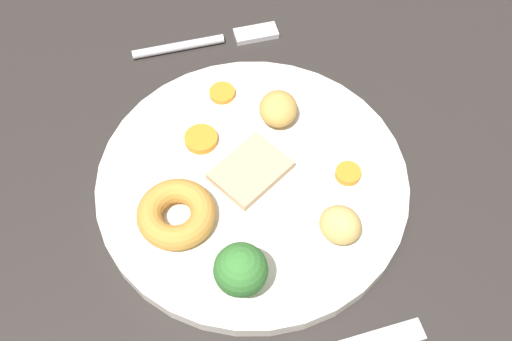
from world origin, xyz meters
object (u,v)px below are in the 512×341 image
Objects in this scene: meat_slice_main at (256,169)px; yorkshire_pudding at (176,214)px; carrot_coin_side at (201,139)px; broccoli_floret at (241,270)px; fork at (211,41)px; roast_potato_left at (278,109)px; roast_potato_right at (340,225)px; carrot_coin_front at (348,173)px; carrot_coin_back at (224,93)px; dinner_plate at (256,181)px.

meat_slice_main is 8.12cm from yorkshire_pudding.
broccoli_floret is (14.35, -0.47, 2.62)cm from carrot_coin_side.
fork is (-12.78, 4.24, -1.35)cm from carrot_coin_side.
roast_potato_left is 1.08× the size of roast_potato_right.
roast_potato_left reaches higher than carrot_coin_front.
carrot_coin_front is 13.43cm from carrot_coin_side.
roast_potato_left reaches higher than carrot_coin_side.
fork is at bearing -170.58° from roast_potato_right.
meat_slice_main is 2.57× the size of carrot_coin_back.
roast_potato_right is at bearing 34.26° from carrot_coin_side.
roast_potato_left is at bearing 43.46° from carrot_coin_back.
fork is at bearing 174.47° from carrot_coin_back.
dinner_plate is at bearing 156.32° from broccoli_floret.
meat_slice_main is 5.91cm from carrot_coin_side.
meat_slice_main is 1.80× the size of roast_potato_right.
carrot_coin_front is (7.79, 3.81, -1.05)cm from roast_potato_left.
carrot_coin_side is (-7.20, 3.90, -0.70)cm from yorkshire_pudding.
carrot_coin_side is at bearing -144.71° from dinner_plate.
roast_potato_left reaches higher than meat_slice_main.
fork is (-25.13, -4.17, -2.53)cm from roast_potato_right.
carrot_coin_side is at bearing 178.12° from broccoli_floret.
broccoli_floret is at bearing -96.92° from fork.
roast_potato_right is 25.60cm from fork.
roast_potato_left reaches higher than carrot_coin_back.
roast_potato_left is 1.26× the size of carrot_coin_side.
carrot_coin_front is (2.25, 7.66, 1.03)cm from dinner_plate.
fork is at bearing 157.85° from yorkshire_pudding.
broccoli_floret is at bearing -1.88° from carrot_coin_side.
yorkshire_pudding reaches higher than fork.
dinner_plate is at bearing -34.76° from roast_potato_left.
roast_potato_right is at bearing 67.32° from yorkshire_pudding.
yorkshire_pudding is 2.67× the size of carrot_coin_back.
broccoli_floret is (14.81, -7.91, 1.58)cm from roast_potato_left.
meat_slice_main reaches higher than carrot_coin_side.
carrot_coin_side is at bearing -36.52° from carrot_coin_back.
dinner_plate is 1.78× the size of fork.
roast_potato_left is 0.73× the size of broccoli_floret.
roast_potato_right is (7.77, 4.65, 1.12)cm from meat_slice_main.
carrot_coin_side is (-4.57, -3.75, -0.06)cm from meat_slice_main.
roast_potato_right is 1.56× the size of carrot_coin_front.
carrot_coin_front is 13.92cm from broccoli_floret.
carrot_coin_front is at bearing 69.76° from meat_slice_main.
yorkshire_pudding is 1.87× the size of roast_potato_right.
fork is (-17.87, 0.64, -0.31)cm from dinner_plate.
carrot_coin_side reaches higher than dinner_plate.
carrot_coin_front reaches higher than fork.
carrot_coin_back is at bearing 168.34° from broccoli_floret.
carrot_coin_back is at bearing -163.76° from roast_potato_right.
roast_potato_right is 9.22cm from broccoli_floret.
carrot_coin_front is (2.76, 7.50, -0.07)cm from meat_slice_main.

